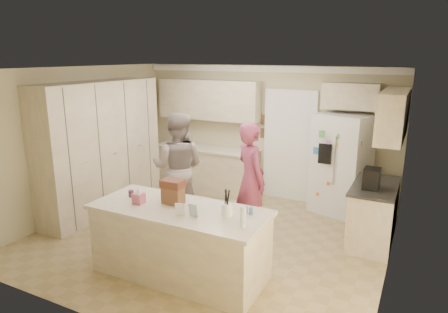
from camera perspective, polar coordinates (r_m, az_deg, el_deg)
The scene contains 41 objects.
floor at distance 6.42m, azimuth -2.26°, elevation -11.57°, with size 5.20×4.60×0.02m, color tan.
ceiling at distance 5.77m, azimuth -2.52°, elevation 12.52°, with size 5.20×4.60×0.02m, color white.
wall_back at distance 8.01m, azimuth 5.73°, elevation 3.54°, with size 5.20×0.02×2.60m, color #C5BB93.
wall_front at distance 4.20m, azimuth -18.09°, elevation -7.24°, with size 5.20×0.02×2.60m, color #C5BB93.
wall_left at distance 7.56m, azimuth -19.93°, elevation 2.09°, with size 0.02×4.60×2.60m, color #C5BB93.
wall_right at distance 5.25m, azimuth 23.38°, elevation -3.40°, with size 0.02×4.60×2.60m, color #C5BB93.
crown_back at distance 7.82m, azimuth 5.82°, elevation 12.36°, with size 5.20×0.08×0.12m, color white.
pantry_bank at distance 7.50m, azimuth -17.12°, elevation 1.25°, with size 0.60×2.60×2.35m, color beige.
back_base_cab at distance 8.41m, azimuth -2.51°, elevation -1.90°, with size 2.20×0.60×0.88m, color beige.
back_countertop at distance 8.29m, azimuth -2.57°, elevation 1.14°, with size 2.24×0.63×0.04m, color beige.
back_upper_cab at distance 8.23m, azimuth -2.19°, elevation 8.12°, with size 2.20×0.35×0.80m, color beige.
doorway_opening at distance 7.85m, azimuth 9.35°, elevation 1.34°, with size 0.90×0.06×2.10m, color black.
doorway_casing at distance 7.82m, azimuth 9.27°, elevation 1.28°, with size 1.02×0.03×2.22m, color white.
wall_frame_upper at distance 7.92m, azimuth 5.81°, elevation 5.25°, with size 0.15×0.02×0.20m, color brown.
wall_frame_lower at distance 7.97m, azimuth 5.76°, elevation 3.33°, with size 0.15×0.02×0.20m, color brown.
refrigerator at distance 7.39m, azimuth 16.39°, elevation -1.09°, with size 0.90×0.70×1.80m, color white.
fridge_seam at distance 7.05m, azimuth 15.84°, elevation -1.78°, with size 0.01×0.02×1.78m, color gray.
fridge_dispenser at distance 7.02m, azimuth 14.21°, elevation 0.38°, with size 0.22×0.03×0.35m, color black.
fridge_handle_l at distance 7.01m, azimuth 15.50°, elevation -0.58°, with size 0.02×0.02×0.85m, color silver.
fridge_handle_r at distance 6.99m, azimuth 16.30°, elevation -0.67°, with size 0.02×0.02×0.85m, color silver.
over_fridge_cab at distance 7.28m, azimuth 17.65°, elevation 8.23°, with size 0.95×0.35×0.45m, color beige.
right_base_cab at distance 6.49m, azimuth 20.53°, elevation -7.86°, with size 0.60×1.20×0.88m, color beige.
right_countertop at distance 6.34m, azimuth 20.80°, elevation -3.99°, with size 0.63×1.24×0.04m, color #2D2B28.
right_upper_cab at distance 6.30m, azimuth 23.08°, elevation 5.51°, with size 0.35×1.50×0.70m, color beige.
coffee_maker at distance 6.11m, azimuth 20.35°, elevation -2.97°, with size 0.22×0.28×0.30m, color black.
island_base at distance 5.28m, azimuth -6.31°, elevation -12.21°, with size 2.20×0.90×0.88m, color beige.
island_top at distance 5.09m, azimuth -6.45°, elevation -7.57°, with size 2.28×0.96×0.05m, color beige.
utensil_crock at distance 4.79m, azimuth 0.42°, elevation -7.63°, with size 0.13×0.13×0.15m, color white.
tissue_box at distance 5.29m, azimuth -12.09°, elevation -5.85°, with size 0.13×0.13×0.14m, color #C4607F.
tissue_plume at distance 5.26m, azimuth -12.15°, elevation -4.73°, with size 0.08×0.08×0.08m, color white.
dollhouse_body at distance 5.20m, azimuth -7.28°, elevation -5.53°, with size 0.26×0.18×0.22m, color brown.
dollhouse_roof at distance 5.15m, azimuth -7.33°, elevation -3.86°, with size 0.28×0.20×0.10m, color #592D1E.
jam_jar at distance 5.56m, azimuth -13.13°, elevation -5.18°, with size 0.07×0.07×0.09m, color #59263F.
greeting_card_a at distance 4.82m, azimuth -6.29°, elevation -7.52°, with size 0.12×0.01×0.16m, color white.
greeting_card_b at distance 4.79m, azimuth -4.44°, elevation -7.64°, with size 0.12×0.01×0.16m, color silver.
water_bottle at distance 4.49m, azimuth 2.74°, elevation -8.59°, with size 0.07×0.07×0.24m, color silver.
shaker_salt at distance 4.88m, azimuth 3.12°, elevation -7.62°, with size 0.05×0.05×0.09m, color #43679F.
shaker_pepper at distance 4.86m, azimuth 3.88°, elevation -7.75°, with size 0.05×0.05×0.09m, color #43679F.
teen_boy at distance 6.79m, azimuth -6.59°, elevation -1.59°, with size 0.91×0.71×1.88m, color gray.
teen_girl at distance 6.23m, azimuth 3.84°, elevation -3.31°, with size 0.66×0.43×1.82m, color #B2447A.
fridge_magnets at distance 7.05m, azimuth 15.83°, elevation -1.79°, with size 0.76×0.02×1.44m, color tan, non-canonical shape.
Camera 1 is at (2.83, -5.03, 2.80)m, focal length 32.00 mm.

